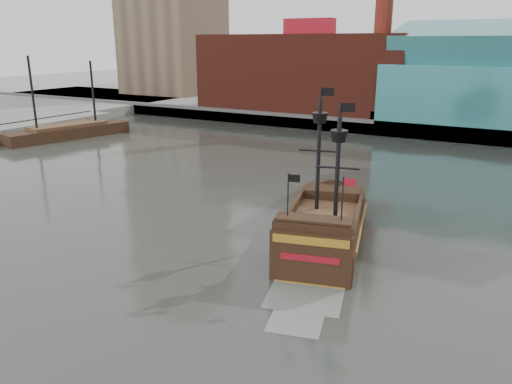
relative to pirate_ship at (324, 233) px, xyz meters
The scene contains 6 objects.
ground 13.25m from the pirate_ship, 117.41° to the right, with size 400.00×400.00×0.00m, color #242722.
promenade_far 80.51m from the pirate_ship, 94.33° to the left, with size 220.00×60.00×2.00m, color slate.
seawall 51.14m from the pirate_ship, 96.82° to the left, with size 220.00×1.00×2.60m, color #4C4C49.
pier 66.63m from the pirate_ship, 164.08° to the left, with size 6.00×40.00×2.00m, color slate.
pirate_ship is the anchor object (origin of this frame).
docked_vessel 59.61m from the pirate_ship, 157.79° to the left, with size 9.29×21.40×14.20m.
Camera 1 is at (19.44, -22.81, 15.60)m, focal length 35.00 mm.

